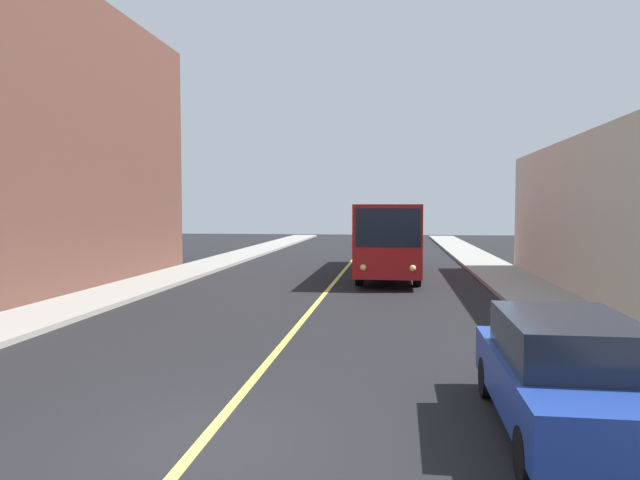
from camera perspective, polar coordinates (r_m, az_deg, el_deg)
The scene contains 7 objects.
ground_plane at distance 8.13m, azimuth -11.67°, elevation -19.03°, with size 120.00×120.00×0.00m, color black.
sidewalk_left at distance 19.91m, azimuth -22.07°, elevation -5.70°, with size 2.50×90.00×0.15m, color gray.
sidewalk_right at distance 18.00m, azimuth 22.82°, elevation -6.64°, with size 2.50×90.00×0.15m, color gray.
lane_stripe_center at distance 22.45m, azimuth 1.01°, elevation -4.67°, with size 0.16×60.00×0.01m, color #D8CC4C.
city_bus at distance 27.07m, azimuth 6.82°, elevation 0.50°, with size 2.61×12.17×3.20m.
parked_car_blue at distance 8.61m, azimuth 23.07°, elevation -12.01°, with size 1.85×4.41×1.62m.
fire_hydrant at distance 13.43m, azimuth 26.49°, elevation -7.80°, with size 0.44×0.26×0.84m.
Camera 1 is at (2.50, -7.10, 3.06)m, focal length 32.52 mm.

